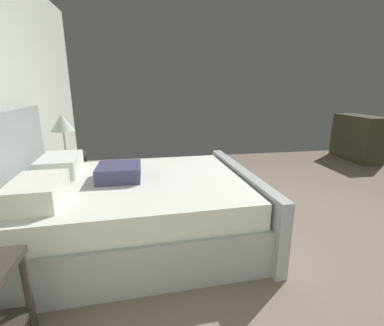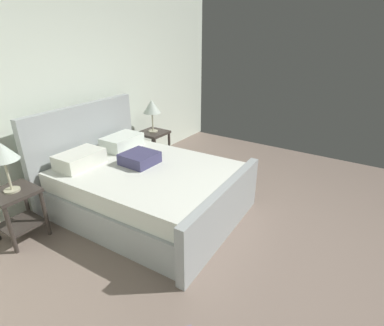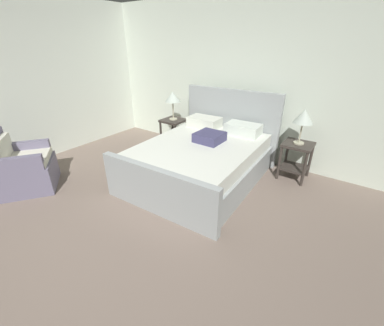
{
  "view_description": "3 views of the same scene",
  "coord_description": "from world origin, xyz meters",
  "px_view_note": "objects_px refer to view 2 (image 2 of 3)",
  "views": [
    {
      "loc": [
        -2.72,
        1.64,
        1.49
      ],
      "look_at": [
        0.04,
        1.16,
        0.7
      ],
      "focal_mm": 26.03,
      "sensor_mm": 36.0,
      "label": 1
    },
    {
      "loc": [
        -2.63,
        -0.58,
        2.15
      ],
      "look_at": [
        0.0,
        1.17,
        0.76
      ],
      "focal_mm": 27.86,
      "sensor_mm": 36.0,
      "label": 2
    },
    {
      "loc": [
        1.79,
        -1.25,
        2.04
      ],
      "look_at": [
        0.15,
        1.05,
        0.65
      ],
      "focal_mm": 23.43,
      "sensor_mm": 36.0,
      "label": 3
    }
  ],
  "objects_px": {
    "nightstand_right": "(154,143)",
    "nightstand_left": "(17,207)",
    "table_lamp_left": "(2,153)",
    "bed": "(143,185)",
    "table_lamp_right": "(152,107)"
  },
  "relations": [
    {
      "from": "bed",
      "to": "nightstand_right",
      "type": "xyz_separation_m",
      "value": [
        1.21,
        0.85,
        0.05
      ]
    },
    {
      "from": "bed",
      "to": "nightstand_right",
      "type": "bearing_deg",
      "value": 35.16
    },
    {
      "from": "nightstand_left",
      "to": "table_lamp_left",
      "type": "distance_m",
      "value": 0.64
    },
    {
      "from": "bed",
      "to": "table_lamp_left",
      "type": "xyz_separation_m",
      "value": [
        -1.21,
        0.75,
        0.69
      ]
    },
    {
      "from": "table_lamp_right",
      "to": "nightstand_left",
      "type": "relative_size",
      "value": 0.9
    },
    {
      "from": "nightstand_right",
      "to": "table_lamp_left",
      "type": "relative_size",
      "value": 1.09
    },
    {
      "from": "nightstand_right",
      "to": "nightstand_left",
      "type": "height_order",
      "value": "same"
    },
    {
      "from": "bed",
      "to": "table_lamp_right",
      "type": "relative_size",
      "value": 4.27
    },
    {
      "from": "bed",
      "to": "table_lamp_left",
      "type": "distance_m",
      "value": 1.58
    },
    {
      "from": "nightstand_left",
      "to": "bed",
      "type": "bearing_deg",
      "value": -31.77
    },
    {
      "from": "table_lamp_left",
      "to": "table_lamp_right",
      "type": "bearing_deg",
      "value": 2.51
    },
    {
      "from": "bed",
      "to": "table_lamp_right",
      "type": "height_order",
      "value": "bed"
    },
    {
      "from": "nightstand_right",
      "to": "table_lamp_left",
      "type": "bearing_deg",
      "value": -177.49
    },
    {
      "from": "table_lamp_right",
      "to": "bed",
      "type": "bearing_deg",
      "value": -144.84
    },
    {
      "from": "table_lamp_right",
      "to": "nightstand_left",
      "type": "distance_m",
      "value": 2.5
    }
  ]
}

